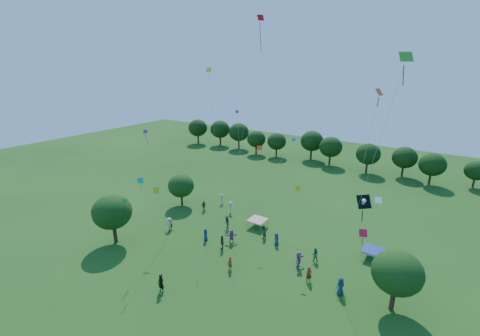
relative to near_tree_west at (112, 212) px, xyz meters
name	(u,v)px	position (x,y,z in m)	size (l,w,h in m)	color
near_tree_west	(112,212)	(0.00, 0.00, 0.00)	(4.64, 4.64, 6.21)	#422B19
near_tree_north	(181,186)	(-0.84, 12.64, -0.86)	(3.96, 3.96, 5.03)	#422B19
near_tree_east	(397,273)	(30.29, 6.29, -0.27)	(4.26, 4.26, 5.77)	#422B19
treeline	(340,148)	(13.41, 46.20, -0.02)	(88.01, 8.77, 6.77)	#422B19
tent_red_stripe	(257,220)	(12.53, 13.01, -3.07)	(2.20, 2.20, 1.10)	red
tent_blue	(373,250)	(27.16, 13.71, -3.07)	(2.20, 2.20, 1.10)	navy
man_in_black	(161,283)	(11.46, -3.33, -3.14)	(0.72, 0.46, 1.92)	black
crowd_person_0	(277,239)	(16.76, 10.36, -3.33)	(0.77, 0.42, 1.56)	navy
crowd_person_1	(309,275)	(22.68, 5.89, -3.27)	(0.62, 0.40, 1.67)	maroon
crowd_person_2	(227,223)	(9.42, 10.26, -3.20)	(0.89, 0.48, 1.80)	#255736
crowd_person_3	(231,207)	(7.06, 14.57, -3.21)	(1.17, 0.53, 1.80)	beige
crowd_person_4	(204,206)	(3.31, 12.91, -3.32)	(0.93, 0.42, 1.58)	#392F2D
crowd_person_5	(299,260)	(20.83, 7.57, -3.16)	(1.76, 0.63, 1.89)	#9B5A90
crowd_person_6	(340,286)	(25.86, 5.77, -3.20)	(0.89, 0.48, 1.81)	navy
crowd_person_7	(170,224)	(3.25, 6.08, -3.29)	(0.61, 0.39, 1.64)	maroon
crowd_person_8	(315,255)	(21.85, 9.65, -3.30)	(0.80, 0.43, 1.62)	#2B6540
crowd_person_9	(169,224)	(3.19, 5.97, -3.25)	(1.11, 0.50, 1.71)	beige
crowd_person_10	(222,242)	(11.86, 5.94, -3.20)	(1.06, 0.48, 1.80)	#403A33
crowd_person_11	(231,236)	(11.91, 7.79, -3.24)	(1.62, 0.58, 1.73)	#8E5380
crowd_person_12	(206,235)	(8.96, 6.43, -3.31)	(0.78, 0.42, 1.59)	navy
crowd_person_13	(230,263)	(14.94, 3.17, -3.31)	(0.59, 0.38, 1.58)	#9F331D
crowd_person_14	(263,232)	(14.65, 10.84, -3.22)	(0.87, 0.47, 1.76)	#214F23
crowd_person_15	(222,199)	(3.97, 16.49, -3.29)	(1.06, 0.48, 1.63)	#BCB897
pirate_kite	(362,203)	(27.11, 4.45, 6.11)	(6.15, 2.15, 9.54)	black
red_high_kite	(254,64)	(13.02, 10.75, 16.76)	(0.73, 7.04, 24.67)	red
small_kite_0	(360,240)	(27.39, 3.82, 3.22)	(2.67, 4.27, 7.17)	#F30E31
small_kite_1	(300,197)	(19.65, 9.85, 3.06)	(1.67, 2.81, 7.14)	#DCB10B
small_kite_2	(211,99)	(4.87, 13.45, 12.41)	(0.75, 2.24, 19.18)	#ADDA13
small_kite_3	(387,118)	(28.45, 1.70, 13.41)	(4.58, 6.71, 20.22)	#268317
small_kite_4	(240,145)	(10.30, 12.05, 7.13)	(2.47, 1.51, 14.17)	blue
small_kite_5	(151,155)	(3.58, 3.59, 6.76)	(1.49, 1.68, 12.53)	#8B1998
small_kite_6	(369,218)	(27.78, 4.47, 5.02)	(3.34, 3.79, 9.91)	white
small_kite_7	(145,189)	(6.09, 0.26, 4.12)	(2.43, 5.67, 8.48)	#0BA987
small_kite_8	(257,158)	(12.57, 12.64, 5.63)	(1.65, 1.82, 9.96)	red
small_kite_9	(367,145)	(27.03, 4.02, 10.96)	(2.53, 3.97, 17.97)	#DF470B
small_kite_10	(157,194)	(4.86, 2.88, 2.45)	(1.02, 2.34, 6.04)	gold
small_kite_11	(129,206)	(2.24, 0.75, 1.09)	(1.13, 3.48, 4.92)	#167E3A
small_kite_12	(282,158)	(13.90, 16.99, 4.81)	(3.62, 7.53, 10.12)	#115BAE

